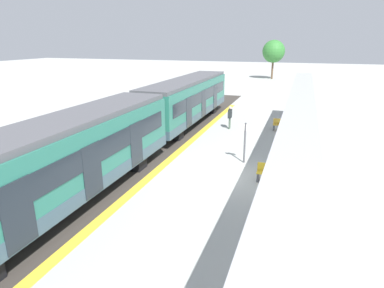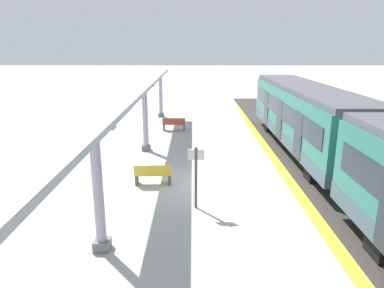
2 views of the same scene
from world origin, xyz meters
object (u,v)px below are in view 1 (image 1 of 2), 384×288
(canopy_pillar_third, at_px, (299,122))
(canopy_pillar_fourth, at_px, (302,97))
(bench_mid_platform, at_px, (273,173))
(train_far_carriage, at_px, (188,100))
(platform_info_sign, at_px, (245,139))
(bench_near_end, at_px, (284,125))
(canopy_pillar_second, at_px, (292,194))
(trash_bin, at_px, (292,109))
(passenger_waiting_near_edge, at_px, (230,115))
(train_near_carriage, at_px, (63,163))

(canopy_pillar_third, bearing_deg, canopy_pillar_fourth, 90.00)
(bench_mid_platform, bearing_deg, train_far_carriage, 128.27)
(canopy_pillar_third, relative_size, platform_info_sign, 1.62)
(canopy_pillar_fourth, xyz_separation_m, bench_mid_platform, (-0.90, -14.13, -1.37))
(platform_info_sign, bearing_deg, bench_near_end, 78.03)
(canopy_pillar_second, xyz_separation_m, trash_bin, (-0.76, 20.39, -1.34))
(canopy_pillar_second, bearing_deg, bench_mid_platform, 100.47)
(bench_near_end, distance_m, bench_mid_platform, 9.51)
(train_far_carriage, xyz_separation_m, bench_mid_platform, (7.50, -9.50, -1.39))
(platform_info_sign, relative_size, passenger_waiting_near_edge, 1.30)
(passenger_waiting_near_edge, bearing_deg, platform_info_sign, -71.42)
(trash_bin, bearing_deg, canopy_pillar_third, -85.97)
(canopy_pillar_second, xyz_separation_m, canopy_pillar_fourth, (0.00, 19.03, 0.00))
(bench_mid_platform, relative_size, trash_bin, 1.60)
(train_far_carriage, distance_m, bench_near_end, 7.48)
(bench_near_end, bearing_deg, bench_mid_platform, -89.09)
(trash_bin, relative_size, platform_info_sign, 0.43)
(bench_near_end, bearing_deg, canopy_pillar_fourth, 77.11)
(train_far_carriage, xyz_separation_m, canopy_pillar_third, (8.40, -4.75, -0.02))
(canopy_pillar_third, xyz_separation_m, trash_bin, (-0.76, 10.74, -1.34))
(train_near_carriage, distance_m, train_far_carriage, 14.45)
(bench_near_end, height_order, bench_mid_platform, same)
(canopy_pillar_second, distance_m, platform_info_sign, 7.50)
(passenger_waiting_near_edge, bearing_deg, train_near_carriage, -104.33)
(train_near_carriage, relative_size, bench_near_end, 9.14)
(canopy_pillar_fourth, distance_m, bench_near_end, 4.93)
(canopy_pillar_second, height_order, bench_mid_platform, canopy_pillar_second)
(bench_mid_platform, xyz_separation_m, trash_bin, (0.15, 15.49, 0.03))
(train_near_carriage, xyz_separation_m, passenger_waiting_near_edge, (3.52, 13.77, -0.77))
(canopy_pillar_second, relative_size, passenger_waiting_near_edge, 2.11)
(canopy_pillar_third, height_order, bench_near_end, canopy_pillar_third)
(bench_mid_platform, distance_m, platform_info_sign, 2.86)
(canopy_pillar_third, distance_m, trash_bin, 10.85)
(train_far_carriage, distance_m, canopy_pillar_third, 9.65)
(train_far_carriage, distance_m, passenger_waiting_near_edge, 3.67)
(canopy_pillar_fourth, bearing_deg, trash_bin, 119.02)
(canopy_pillar_fourth, relative_size, trash_bin, 3.78)
(bench_near_end, xyz_separation_m, trash_bin, (0.30, 5.98, 0.03))
(canopy_pillar_fourth, xyz_separation_m, platform_info_sign, (-2.63, -12.02, -0.48))
(train_far_carriage, bearing_deg, trash_bin, 38.07)
(canopy_pillar_fourth, bearing_deg, canopy_pillar_third, -90.00)
(train_far_carriage, xyz_separation_m, passenger_waiting_near_edge, (3.52, -0.68, -0.77))
(canopy_pillar_second, xyz_separation_m, passenger_waiting_near_edge, (-4.88, 13.72, -0.75))
(bench_near_end, distance_m, trash_bin, 5.99)
(canopy_pillar_third, height_order, platform_info_sign, canopy_pillar_third)
(platform_info_sign, bearing_deg, canopy_pillar_third, 45.17)
(train_far_carriage, distance_m, trash_bin, 9.81)
(canopy_pillar_third, height_order, canopy_pillar_fourth, same)
(train_far_carriage, bearing_deg, bench_mid_platform, -51.73)
(bench_near_end, xyz_separation_m, passenger_waiting_near_edge, (-3.83, -0.68, 0.62))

